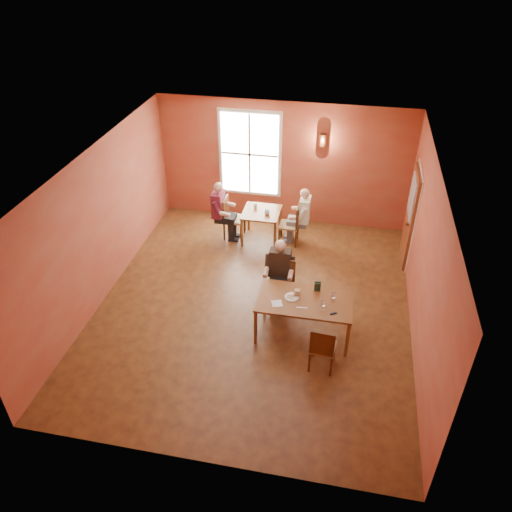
% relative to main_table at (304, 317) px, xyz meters
% --- Properties ---
extents(ground, '(6.00, 7.00, 0.01)m').
position_rel_main_table_xyz_m(ground, '(-1.04, 0.60, -0.39)').
color(ground, brown).
rests_on(ground, ground).
extents(wall_back, '(6.00, 0.04, 3.00)m').
position_rel_main_table_xyz_m(wall_back, '(-1.04, 4.10, 1.11)').
color(wall_back, brown).
rests_on(wall_back, ground).
extents(wall_front, '(6.00, 0.04, 3.00)m').
position_rel_main_table_xyz_m(wall_front, '(-1.04, -2.90, 1.11)').
color(wall_front, brown).
rests_on(wall_front, ground).
extents(wall_left, '(0.04, 7.00, 3.00)m').
position_rel_main_table_xyz_m(wall_left, '(-4.04, 0.60, 1.11)').
color(wall_left, brown).
rests_on(wall_left, ground).
extents(wall_right, '(0.04, 7.00, 3.00)m').
position_rel_main_table_xyz_m(wall_right, '(1.96, 0.60, 1.11)').
color(wall_right, brown).
rests_on(wall_right, ground).
extents(ceiling, '(6.00, 7.00, 0.04)m').
position_rel_main_table_xyz_m(ceiling, '(-1.04, 0.60, 2.61)').
color(ceiling, white).
rests_on(ceiling, wall_back).
extents(window, '(1.36, 0.10, 1.96)m').
position_rel_main_table_xyz_m(window, '(-1.84, 4.05, 1.31)').
color(window, white).
rests_on(window, wall_back).
extents(door, '(0.12, 1.04, 2.10)m').
position_rel_main_table_xyz_m(door, '(1.90, 2.90, 0.66)').
color(door, maroon).
rests_on(door, ground).
extents(wall_sconce, '(0.16, 0.16, 0.28)m').
position_rel_main_table_xyz_m(wall_sconce, '(-0.14, 4.00, 1.81)').
color(wall_sconce, brown).
rests_on(wall_sconce, wall_back).
extents(main_table, '(1.68, 0.95, 0.79)m').
position_rel_main_table_xyz_m(main_table, '(0.00, 0.00, 0.00)').
color(main_table, brown).
rests_on(main_table, ground).
extents(chair_diner_main, '(0.44, 0.44, 1.00)m').
position_rel_main_table_xyz_m(chair_diner_main, '(-0.50, 0.65, 0.11)').
color(chair_diner_main, brown).
rests_on(chair_diner_main, ground).
extents(diner_main, '(0.53, 0.53, 1.34)m').
position_rel_main_table_xyz_m(diner_main, '(-0.50, 0.62, 0.27)').
color(diner_main, '#311C15').
rests_on(diner_main, ground).
extents(chair_empty, '(0.44, 0.44, 0.92)m').
position_rel_main_table_xyz_m(chair_empty, '(0.41, -0.75, 0.06)').
color(chair_empty, '#582512').
rests_on(chair_empty, ground).
extents(plate_food, '(0.28, 0.28, 0.03)m').
position_rel_main_table_xyz_m(plate_food, '(-0.24, 0.02, 0.41)').
color(plate_food, silver).
rests_on(plate_food, main_table).
extents(sandwich, '(0.10, 0.10, 0.12)m').
position_rel_main_table_xyz_m(sandwich, '(-0.15, 0.08, 0.45)').
color(sandwich, tan).
rests_on(sandwich, main_table).
extents(goblet_a, '(0.08, 0.08, 0.19)m').
position_rel_main_table_xyz_m(goblet_a, '(0.49, 0.06, 0.49)').
color(goblet_a, white).
rests_on(goblet_a, main_table).
extents(goblet_c, '(0.09, 0.09, 0.19)m').
position_rel_main_table_xyz_m(goblet_c, '(0.33, -0.19, 0.49)').
color(goblet_c, white).
rests_on(goblet_c, main_table).
extents(menu_stand, '(0.12, 0.07, 0.19)m').
position_rel_main_table_xyz_m(menu_stand, '(0.19, 0.30, 0.49)').
color(menu_stand, '#1D3122').
rests_on(menu_stand, main_table).
extents(knife, '(0.19, 0.04, 0.00)m').
position_rel_main_table_xyz_m(knife, '(-0.03, -0.22, 0.40)').
color(knife, white).
rests_on(knife, main_table).
extents(napkin, '(0.23, 0.23, 0.01)m').
position_rel_main_table_xyz_m(napkin, '(-0.47, -0.20, 0.40)').
color(napkin, white).
rests_on(napkin, main_table).
extents(sunglasses, '(0.12, 0.10, 0.01)m').
position_rel_main_table_xyz_m(sunglasses, '(0.52, -0.28, 0.40)').
color(sunglasses, black).
rests_on(sunglasses, main_table).
extents(second_table, '(0.85, 0.85, 0.75)m').
position_rel_main_table_xyz_m(second_table, '(-1.36, 3.04, -0.02)').
color(second_table, '#5D3318').
rests_on(second_table, ground).
extents(chair_diner_white, '(0.43, 0.43, 0.97)m').
position_rel_main_table_xyz_m(chair_diner_white, '(-0.71, 3.04, 0.09)').
color(chair_diner_white, '#3C2511').
rests_on(chair_diner_white, ground).
extents(diner_white, '(0.53, 0.53, 1.33)m').
position_rel_main_table_xyz_m(diner_white, '(-0.68, 3.04, 0.27)').
color(diner_white, white).
rests_on(diner_white, ground).
extents(chair_diner_maroon, '(0.45, 0.45, 1.01)m').
position_rel_main_table_xyz_m(chair_diner_maroon, '(-2.01, 3.04, 0.11)').
color(chair_diner_maroon, '#3F210F').
rests_on(chair_diner_maroon, ground).
extents(diner_maroon, '(0.55, 0.55, 1.39)m').
position_rel_main_table_xyz_m(diner_maroon, '(-2.04, 3.04, 0.30)').
color(diner_maroon, maroon).
rests_on(diner_maroon, ground).
extents(cup_a, '(0.17, 0.17, 0.10)m').
position_rel_main_table_xyz_m(cup_a, '(-1.20, 2.93, 0.41)').
color(cup_a, white).
rests_on(cup_a, second_table).
extents(cup_b, '(0.11, 0.11, 0.09)m').
position_rel_main_table_xyz_m(cup_b, '(-1.52, 3.17, 0.40)').
color(cup_b, white).
rests_on(cup_b, second_table).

